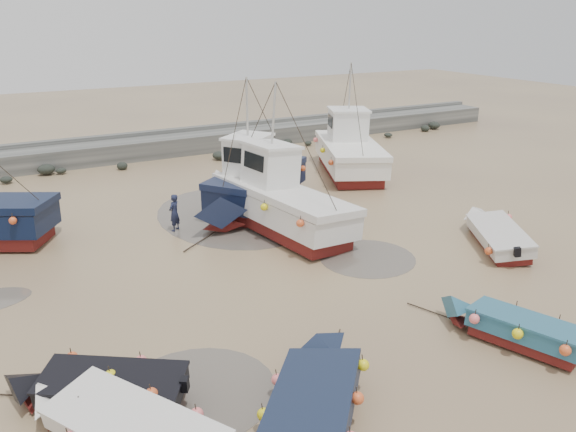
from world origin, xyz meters
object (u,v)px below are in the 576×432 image
object	(u,v)px
dinghy_0	(125,422)
dinghy_1	(317,400)
dinghy_4	(99,383)
cabin_boat_1	(272,199)
dinghy_3	(498,232)
person	(176,230)
cabin_boat_2	(252,182)
dinghy_2	(513,324)
cabin_boat_3	(348,149)

from	to	relation	value
dinghy_0	dinghy_1	xyz separation A→B (m)	(4.05, -1.38, 0.00)
dinghy_1	dinghy_4	distance (m)	5.25
dinghy_1	cabin_boat_1	world-z (taller)	cabin_boat_1
dinghy_3	person	bearing A→B (deg)	175.08
dinghy_0	person	distance (m)	12.86
cabin_boat_2	person	xyz separation A→B (m)	(-4.11, -0.92, -1.36)
dinghy_1	cabin_boat_1	bearing A→B (deg)	109.13
dinghy_1	dinghy_2	bearing A→B (deg)	42.68
dinghy_3	cabin_boat_1	size ratio (longest dim) A/B	0.54
cabin_boat_1	cabin_boat_3	xyz separation A→B (m)	(8.21, 6.22, 0.01)
cabin_boat_3	person	size ratio (longest dim) A/B	6.20
cabin_boat_1	person	bearing A→B (deg)	148.18
person	dinghy_3	bearing A→B (deg)	106.30
dinghy_0	dinghy_1	bearing A→B (deg)	-49.16
cabin_boat_2	cabin_boat_3	world-z (taller)	same
cabin_boat_1	cabin_boat_3	bearing A→B (deg)	28.27
dinghy_3	dinghy_4	xyz separation A→B (m)	(-16.18, -2.44, 0.01)
cabin_boat_2	person	size ratio (longest dim) A/B	5.14
dinghy_0	cabin_boat_3	world-z (taller)	cabin_boat_3
dinghy_0	dinghy_2	world-z (taller)	same
cabin_boat_1	cabin_boat_3	distance (m)	10.30
cabin_boat_2	dinghy_1	bearing A→B (deg)	123.83
dinghy_2	cabin_boat_2	xyz separation A→B (m)	(-1.63, 14.02, 0.80)
dinghy_0	cabin_boat_1	bearing A→B (deg)	18.99
dinghy_3	cabin_boat_2	xyz separation A→B (m)	(-6.92, 8.70, 0.82)
dinghy_2	cabin_boat_3	bearing A→B (deg)	49.34
dinghy_1	dinghy_2	xyz separation A→B (m)	(6.61, 0.16, 0.02)
dinghy_2	dinghy_4	xyz separation A→B (m)	(-10.89, 2.88, -0.01)
dinghy_0	dinghy_4	xyz separation A→B (m)	(-0.22, 1.66, 0.02)
cabin_boat_3	person	world-z (taller)	cabin_boat_3
dinghy_1	dinghy_2	world-z (taller)	same
dinghy_3	cabin_boat_2	world-z (taller)	cabin_boat_2
dinghy_4	cabin_boat_3	distance (m)	22.72
dinghy_2	dinghy_1	bearing A→B (deg)	160.42
cabin_boat_3	cabin_boat_2	bearing A→B (deg)	-132.35
dinghy_4	cabin_boat_2	distance (m)	14.50
dinghy_1	cabin_boat_3	xyz separation A→B (m)	(12.94, 17.84, 0.79)
cabin_boat_1	person	world-z (taller)	cabin_boat_1
dinghy_1	dinghy_0	bearing A→B (deg)	-157.50
cabin_boat_1	person	size ratio (longest dim) A/B	6.51
cabin_boat_1	dinghy_4	bearing A→B (deg)	-145.33
cabin_boat_3	person	distance (m)	12.99
dinghy_4	person	world-z (taller)	dinghy_4
dinghy_0	dinghy_1	size ratio (longest dim) A/B	1.11
cabin_boat_2	person	world-z (taller)	cabin_boat_2
cabin_boat_1	dinghy_2	bearing A→B (deg)	-89.61
dinghy_3	person	distance (m)	13.51
dinghy_1	dinghy_4	world-z (taller)	same
dinghy_0	cabin_boat_3	bearing A→B (deg)	13.72
cabin_boat_2	cabin_boat_3	xyz separation A→B (m)	(7.96, 3.67, -0.03)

